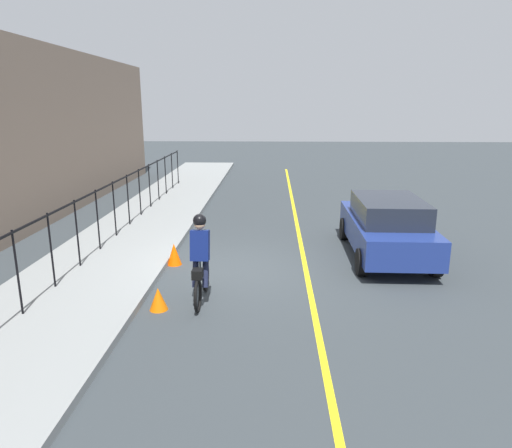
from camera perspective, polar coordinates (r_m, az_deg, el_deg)
ground_plane at (r=11.43m, az=-1.97°, el=-5.49°), size 80.00×80.00×0.00m
lane_line_centre at (r=11.43m, az=6.09°, el=-5.55°), size 36.00×0.12×0.01m
sidewalk at (r=12.12m, az=-18.28°, el=-4.69°), size 40.00×3.20×0.15m
iron_fence at (r=12.85m, az=-18.86°, el=1.91°), size 21.20×0.04×1.60m
cyclist_lead at (r=9.34m, az=-6.78°, el=-4.29°), size 1.71×0.36×1.83m
patrol_sedan at (r=12.58m, az=15.62°, el=-0.23°), size 4.43×1.97×1.58m
traffic_cone_near at (r=11.81m, az=-9.95°, el=-3.64°), size 0.36×0.36×0.55m
traffic_cone_far at (r=9.37m, az=-11.83°, el=-8.92°), size 0.36×0.36×0.45m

